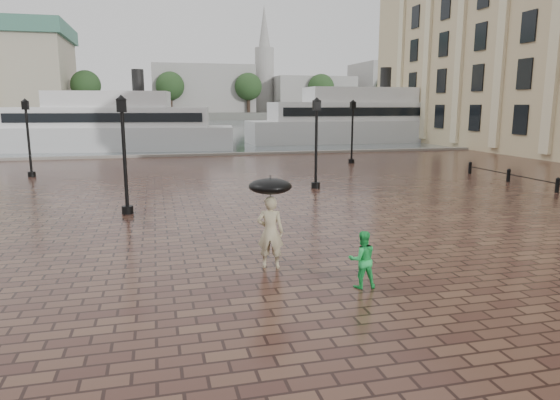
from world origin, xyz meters
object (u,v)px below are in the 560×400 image
(ferry_near, at_px, (111,126))
(ferry_far, at_px, (360,120))
(child_pedestrian, at_px, (362,259))
(street_lamps, at_px, (218,139))
(adult_pedestrian, at_px, (270,232))

(ferry_near, xyz_separation_m, ferry_far, (26.61, 4.16, 0.28))
(child_pedestrian, distance_m, ferry_far, 46.88)
(street_lamps, height_order, ferry_near, ferry_near)
(ferry_near, bearing_deg, ferry_far, 16.22)
(child_pedestrian, xyz_separation_m, ferry_near, (-8.46, 39.03, 1.55))
(street_lamps, xyz_separation_m, ferry_far, (19.32, 26.02, 0.18))
(adult_pedestrian, relative_size, ferry_far, 0.07)
(child_pedestrian, bearing_deg, adult_pedestrian, -42.42)
(child_pedestrian, relative_size, ferry_far, 0.05)
(child_pedestrian, height_order, ferry_far, ferry_far)
(street_lamps, height_order, child_pedestrian, street_lamps)
(street_lamps, distance_m, adult_pedestrian, 15.33)
(ferry_far, bearing_deg, ferry_near, -171.41)
(adult_pedestrian, distance_m, child_pedestrian, 2.59)
(adult_pedestrian, bearing_deg, ferry_near, -60.18)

